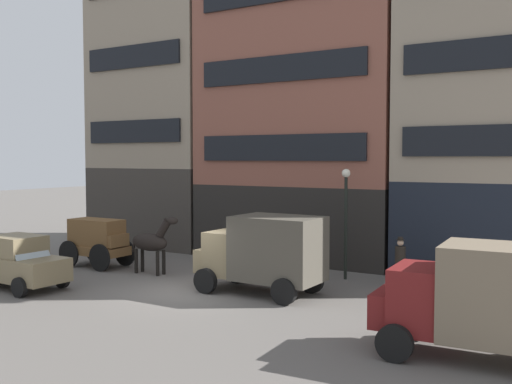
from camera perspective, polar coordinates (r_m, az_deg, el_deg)
The scene contains 11 objects.
ground_plane at distance 20.37m, azimuth -6.50°, elevation -9.53°, with size 120.00×120.00×0.00m, color #605B56.
building_far_left at distance 31.88m, azimuth -8.40°, elevation 9.12°, with size 7.42×5.91×15.43m.
building_center_left at distance 27.52m, azimuth 5.12°, elevation 11.69°, with size 9.69×5.91×16.98m.
building_center_right at distance 24.84m, azimuth 22.16°, elevation 7.91°, with size 7.10×5.91×13.13m.
cargo_wagon at distance 25.37m, azimuth -15.09°, elevation -4.44°, with size 2.91×1.51×1.98m.
draft_horse at distance 23.32m, azimuth -10.07°, elevation -4.75°, with size 2.34×0.61×2.30m.
delivery_truck_near at distance 19.62m, azimuth 0.65°, elevation -5.77°, with size 4.36×2.15×2.62m.
delivery_truck_far at distance 14.15m, azimuth 20.93°, elevation -9.57°, with size 4.44×2.34×2.62m.
sedan_light at distance 22.15m, azimuth -22.01°, elevation -6.31°, with size 3.75×1.96×1.83m.
pedestrian_officer at distance 21.07m, azimuth 13.78°, elevation -6.45°, with size 0.43×0.43×1.79m.
streetlamp_curbside at distance 22.06m, azimuth 8.69°, elevation -1.53°, with size 0.32×0.32×4.12m.
Camera 1 is at (12.19, -15.68, 4.53)m, focal length 41.32 mm.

